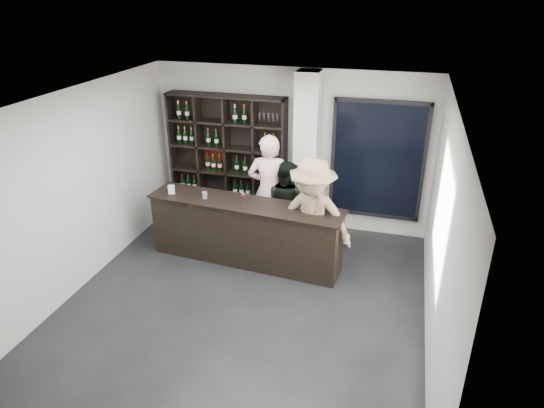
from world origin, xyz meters
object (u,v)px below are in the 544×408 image
(tasting_counter, at_px, (245,232))
(customer, at_px, (312,219))
(taster_pink, at_px, (269,191))
(taster_black, at_px, (286,204))
(wine_shelf, at_px, (228,160))

(tasting_counter, bearing_deg, customer, -0.24)
(tasting_counter, distance_m, customer, 1.18)
(tasting_counter, bearing_deg, taster_pink, 79.07)
(taster_pink, relative_size, customer, 1.03)
(tasting_counter, height_order, taster_black, taster_black)
(wine_shelf, relative_size, customer, 1.26)
(tasting_counter, bearing_deg, taster_black, 59.76)
(taster_black, bearing_deg, tasting_counter, 75.08)
(tasting_counter, relative_size, taster_pink, 1.62)
(customer, bearing_deg, taster_pink, 142.07)
(tasting_counter, distance_m, taster_pink, 0.86)
(customer, bearing_deg, tasting_counter, 178.42)
(tasting_counter, xyz_separation_m, taster_black, (0.49, 0.70, 0.25))
(taster_pink, height_order, customer, taster_pink)
(taster_pink, xyz_separation_m, taster_black, (0.29, 0.00, -0.21))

